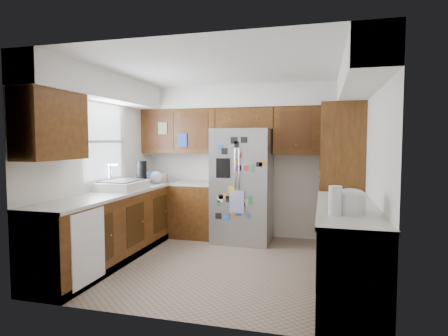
{
  "coord_description": "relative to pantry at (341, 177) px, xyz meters",
  "views": [
    {
      "loc": [
        1.24,
        -4.61,
        1.6
      ],
      "look_at": [
        -0.08,
        0.35,
        1.24
      ],
      "focal_mm": 30.0,
      "sensor_mm": 36.0,
      "label": 1
    }
  ],
  "objects": [
    {
      "name": "pantry",
      "position": [
        0.0,
        0.0,
        0.0
      ],
      "size": [
        0.6,
        0.9,
        2.15
      ],
      "primitive_type": "cube",
      "color": "#3D230B",
      "rests_on": "ground"
    },
    {
      "name": "sink_assembly",
      "position": [
        -3.0,
        -1.05,
        -0.09
      ],
      "size": [
        0.52,
        0.7,
        0.37
      ],
      "color": "white",
      "rests_on": "left_counter_run"
    },
    {
      "name": "paper_towel",
      "position": [
        -0.15,
        -2.18,
        -0.02
      ],
      "size": [
        0.12,
        0.12,
        0.27
      ],
      "primitive_type": "cylinder",
      "color": "white",
      "rests_on": "right_counter_run"
    },
    {
      "name": "left_counter_run",
      "position": [
        -2.86,
        -1.12,
        -0.65
      ],
      "size": [
        1.36,
        3.2,
        0.92
      ],
      "color": "#3D230B",
      "rests_on": "ground"
    },
    {
      "name": "fridge",
      "position": [
        -1.5,
        0.05,
        -0.17
      ],
      "size": [
        0.9,
        0.79,
        1.8
      ],
      "color": "#A6A7AC",
      "rests_on": "ground"
    },
    {
      "name": "right_counter_run",
      "position": [
        0.0,
        -1.62,
        -0.65
      ],
      "size": [
        0.63,
        2.25,
        0.92
      ],
      "color": "#3D230B",
      "rests_on": "ground"
    },
    {
      "name": "floor",
      "position": [
        -1.5,
        -1.15,
        -1.07
      ],
      "size": [
        3.6,
        3.6,
        0.0
      ],
      "primitive_type": "plane",
      "color": "tan",
      "rests_on": "ground"
    },
    {
      "name": "bridge_cabinet",
      "position": [
        -1.5,
        0.28,
        0.9
      ],
      "size": [
        0.96,
        0.34,
        0.35
      ],
      "primitive_type": "cube",
      "color": "#3D230B",
      "rests_on": "fridge"
    },
    {
      "name": "fridge_top_items",
      "position": [
        -1.55,
        0.23,
        1.21
      ],
      "size": [
        0.59,
        0.31,
        0.31
      ],
      "color": "#14239B",
      "rests_on": "bridge_cabinet"
    },
    {
      "name": "rice_cooker",
      "position": [
        -0.0,
        -2.06,
        -0.03
      ],
      "size": [
        0.28,
        0.27,
        0.24
      ],
      "color": "white",
      "rests_on": "right_counter_run"
    },
    {
      "name": "left_counter_clutter",
      "position": [
        -2.97,
        -0.31,
        -0.02
      ],
      "size": [
        0.35,
        0.92,
        0.38
      ],
      "color": "black",
      "rests_on": "left_counter_run"
    },
    {
      "name": "room_shell",
      "position": [
        -1.61,
        -0.79,
        0.75
      ],
      "size": [
        3.64,
        3.24,
        2.52
      ],
      "color": "white",
      "rests_on": "ground"
    }
  ]
}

